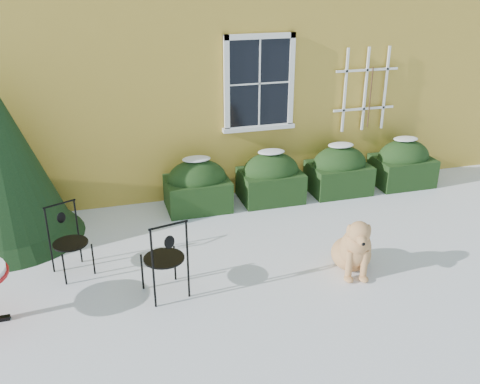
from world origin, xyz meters
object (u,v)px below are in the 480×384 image
object	(u,v)px
patio_chair_near	(165,258)
patio_chair_far	(69,240)
evergreen_shrub	(0,173)
dog	(354,249)

from	to	relation	value
patio_chair_near	patio_chair_far	world-z (taller)	patio_chair_near
evergreen_shrub	patio_chair_near	xyz separation A→B (m)	(2.04, -2.18, -0.52)
patio_chair_near	patio_chair_far	bearing A→B (deg)	-50.79
patio_chair_far	dog	size ratio (longest dim) A/B	1.06
evergreen_shrub	dog	size ratio (longest dim) A/B	2.86
evergreen_shrub	patio_chair_near	world-z (taller)	evergreen_shrub
patio_chair_near	dog	distance (m)	2.50
patio_chair_near	patio_chair_far	size ratio (longest dim) A/B	1.11
evergreen_shrub	dog	bearing A→B (deg)	-27.23
evergreen_shrub	patio_chair_far	world-z (taller)	evergreen_shrub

